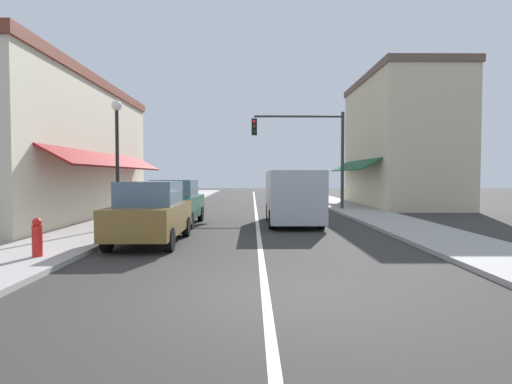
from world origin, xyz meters
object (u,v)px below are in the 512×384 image
object	(u,v)px
van_in_lane	(292,195)
traffic_signal_mast_arm	(310,143)
street_lamp_left_near	(117,143)
fire_hydrant	(37,237)
parked_car_nearest_left	(151,213)
parked_car_second_left	(176,203)

from	to	relation	value
van_in_lane	traffic_signal_mast_arm	distance (m)	7.14
van_in_lane	traffic_signal_mast_arm	size ratio (longest dim) A/B	0.95
street_lamp_left_near	fire_hydrant	xyz separation A→B (m)	(-0.13, -5.28, -2.53)
traffic_signal_mast_arm	fire_hydrant	distance (m)	16.23
parked_car_nearest_left	traffic_signal_mast_arm	world-z (taller)	traffic_signal_mast_arm
parked_car_second_left	fire_hydrant	world-z (taller)	parked_car_second_left
parked_car_nearest_left	street_lamp_left_near	world-z (taller)	street_lamp_left_near
traffic_signal_mast_arm	street_lamp_left_near	xyz separation A→B (m)	(-7.91, -8.45, -0.65)
parked_car_nearest_left	traffic_signal_mast_arm	bearing A→B (deg)	61.54
van_in_lane	traffic_signal_mast_arm	bearing A→B (deg)	76.38
parked_car_second_left	parked_car_nearest_left	bearing A→B (deg)	-87.71
street_lamp_left_near	fire_hydrant	world-z (taller)	street_lamp_left_near
parked_car_nearest_left	parked_car_second_left	world-z (taller)	same
street_lamp_left_near	fire_hydrant	bearing A→B (deg)	-91.37
parked_car_nearest_left	parked_car_second_left	xyz separation A→B (m)	(-0.11, 4.52, 0.00)
parked_car_second_left	van_in_lane	world-z (taller)	van_in_lane
van_in_lane	street_lamp_left_near	xyz separation A→B (m)	(-6.31, -1.99, 1.93)
parked_car_nearest_left	street_lamp_left_near	distance (m)	3.96
parked_car_nearest_left	van_in_lane	xyz separation A→B (m)	(4.50, 4.74, 0.27)
parked_car_nearest_left	fire_hydrant	bearing A→B (deg)	-127.29
traffic_signal_mast_arm	street_lamp_left_near	distance (m)	11.59
fire_hydrant	traffic_signal_mast_arm	bearing A→B (deg)	59.68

